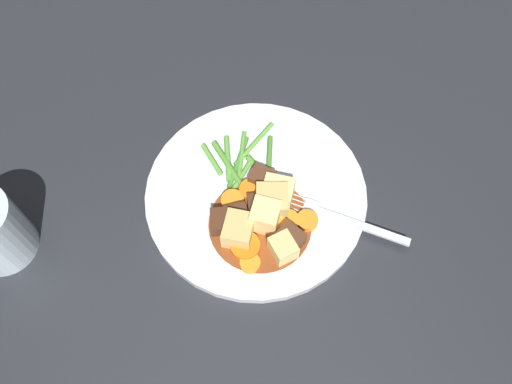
% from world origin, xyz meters
% --- Properties ---
extents(ground_plane, '(3.00, 3.00, 0.00)m').
position_xyz_m(ground_plane, '(0.00, 0.00, 0.00)').
color(ground_plane, '#26282D').
extents(dinner_plate, '(0.28, 0.28, 0.01)m').
position_xyz_m(dinner_plate, '(0.00, 0.00, 0.01)').
color(dinner_plate, white).
rests_on(dinner_plate, ground_plane).
extents(stew_sauce, '(0.12, 0.12, 0.00)m').
position_xyz_m(stew_sauce, '(0.04, -0.01, 0.01)').
color(stew_sauce, brown).
rests_on(stew_sauce, dinner_plate).
extents(carrot_slice_0, '(0.03, 0.03, 0.01)m').
position_xyz_m(carrot_slice_0, '(0.09, -0.03, 0.02)').
color(carrot_slice_0, orange).
rests_on(carrot_slice_0, dinner_plate).
extents(carrot_slice_1, '(0.03, 0.03, 0.01)m').
position_xyz_m(carrot_slice_1, '(0.01, -0.03, 0.02)').
color(carrot_slice_1, orange).
rests_on(carrot_slice_1, dinner_plate).
extents(carrot_slice_2, '(0.04, 0.04, 0.01)m').
position_xyz_m(carrot_slice_2, '(0.05, 0.01, 0.02)').
color(carrot_slice_2, orange).
rests_on(carrot_slice_2, dinner_plate).
extents(carrot_slice_3, '(0.04, 0.04, 0.01)m').
position_xyz_m(carrot_slice_3, '(-0.00, -0.01, 0.02)').
color(carrot_slice_3, orange).
rests_on(carrot_slice_3, dinner_plate).
extents(carrot_slice_4, '(0.04, 0.04, 0.01)m').
position_xyz_m(carrot_slice_4, '(0.05, 0.03, 0.02)').
color(carrot_slice_4, orange).
rests_on(carrot_slice_4, dinner_plate).
extents(carrot_slice_5, '(0.04, 0.04, 0.01)m').
position_xyz_m(carrot_slice_5, '(0.07, -0.03, 0.02)').
color(carrot_slice_5, orange).
rests_on(carrot_slice_5, dinner_plate).
extents(carrot_slice_6, '(0.03, 0.03, 0.01)m').
position_xyz_m(carrot_slice_6, '(0.06, 0.05, 0.02)').
color(carrot_slice_6, orange).
rests_on(carrot_slice_6, dinner_plate).
extents(potato_chunk_0, '(0.04, 0.04, 0.04)m').
position_xyz_m(potato_chunk_0, '(0.04, -0.00, 0.03)').
color(potato_chunk_0, '#EAD68C').
rests_on(potato_chunk_0, dinner_plate).
extents(potato_chunk_1, '(0.05, 0.05, 0.03)m').
position_xyz_m(potato_chunk_1, '(0.05, -0.03, 0.03)').
color(potato_chunk_1, '#DBBC6B').
rests_on(potato_chunk_1, dinner_plate).
extents(potato_chunk_2, '(0.05, 0.05, 0.03)m').
position_xyz_m(potato_chunk_2, '(0.01, 0.02, 0.03)').
color(potato_chunk_2, '#EAD68C').
rests_on(potato_chunk_2, dinner_plate).
extents(potato_chunk_3, '(0.05, 0.05, 0.03)m').
position_xyz_m(potato_chunk_3, '(0.03, 0.01, 0.03)').
color(potato_chunk_3, '#DBBC6B').
rests_on(potato_chunk_3, dinner_plate).
extents(potato_chunk_4, '(0.04, 0.03, 0.03)m').
position_xyz_m(potato_chunk_4, '(0.09, 0.01, 0.03)').
color(potato_chunk_4, '#E5CC7A').
rests_on(potato_chunk_4, dinner_plate).
extents(meat_chunk_0, '(0.03, 0.03, 0.02)m').
position_xyz_m(meat_chunk_0, '(0.03, -0.05, 0.02)').
color(meat_chunk_0, '#4C2B19').
rests_on(meat_chunk_0, dinner_plate).
extents(meat_chunk_1, '(0.03, 0.04, 0.02)m').
position_xyz_m(meat_chunk_1, '(0.03, -0.00, 0.02)').
color(meat_chunk_1, '#4C2B19').
rests_on(meat_chunk_1, dinner_plate).
extents(meat_chunk_2, '(0.04, 0.04, 0.02)m').
position_xyz_m(meat_chunk_2, '(-0.01, 0.01, 0.02)').
color(meat_chunk_2, '#56331E').
rests_on(meat_chunk_2, dinner_plate).
extents(meat_chunk_3, '(0.02, 0.03, 0.02)m').
position_xyz_m(meat_chunk_3, '(0.03, -0.03, 0.02)').
color(meat_chunk_3, '#4C2B19').
rests_on(meat_chunk_3, dinner_plate).
extents(meat_chunk_4, '(0.04, 0.04, 0.03)m').
position_xyz_m(meat_chunk_4, '(0.08, 0.02, 0.03)').
color(meat_chunk_4, '#56331E').
rests_on(meat_chunk_4, dinner_plate).
extents(green_bean_0, '(0.06, 0.03, 0.01)m').
position_xyz_m(green_bean_0, '(-0.02, 0.01, 0.02)').
color(green_bean_0, '#599E38').
rests_on(green_bean_0, dinner_plate).
extents(green_bean_1, '(0.08, 0.03, 0.01)m').
position_xyz_m(green_bean_1, '(-0.04, -0.02, 0.02)').
color(green_bean_1, '#599E38').
rests_on(green_bean_1, dinner_plate).
extents(green_bean_2, '(0.05, 0.07, 0.01)m').
position_xyz_m(green_bean_2, '(-0.07, 0.01, 0.02)').
color(green_bean_2, '#66AD42').
rests_on(green_bean_2, dinner_plate).
extents(green_bean_3, '(0.08, 0.03, 0.01)m').
position_xyz_m(green_bean_3, '(-0.03, 0.03, 0.02)').
color(green_bean_3, '#4C8E33').
rests_on(green_bean_3, dinner_plate).
extents(green_bean_4, '(0.07, 0.03, 0.01)m').
position_xyz_m(green_bean_4, '(-0.05, -0.01, 0.02)').
color(green_bean_4, '#66AD42').
rests_on(green_bean_4, dinner_plate).
extents(green_bean_5, '(0.07, 0.02, 0.01)m').
position_xyz_m(green_bean_5, '(-0.05, -0.02, 0.02)').
color(green_bean_5, '#66AD42').
rests_on(green_bean_5, dinner_plate).
extents(green_bean_6, '(0.07, 0.04, 0.01)m').
position_xyz_m(green_bean_6, '(-0.05, -0.01, 0.02)').
color(green_bean_6, '#4C8E33').
rests_on(green_bean_6, dinner_plate).
extents(green_bean_7, '(0.05, 0.04, 0.01)m').
position_xyz_m(green_bean_7, '(-0.02, -0.02, 0.02)').
color(green_bean_7, '#66AD42').
rests_on(green_bean_7, dinner_plate).
extents(green_bean_8, '(0.05, 0.02, 0.01)m').
position_xyz_m(green_bean_8, '(-0.06, -0.04, 0.02)').
color(green_bean_8, '#66AD42').
rests_on(green_bean_8, dinner_plate).
extents(fork, '(0.12, 0.15, 0.00)m').
position_xyz_m(fork, '(0.06, 0.08, 0.01)').
color(fork, silver).
rests_on(fork, dinner_plate).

